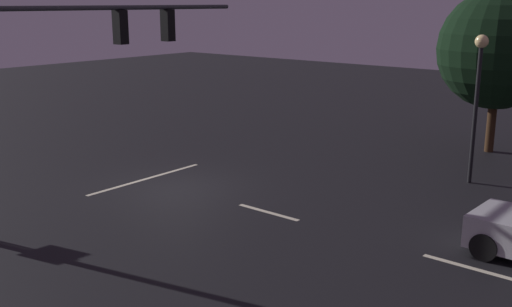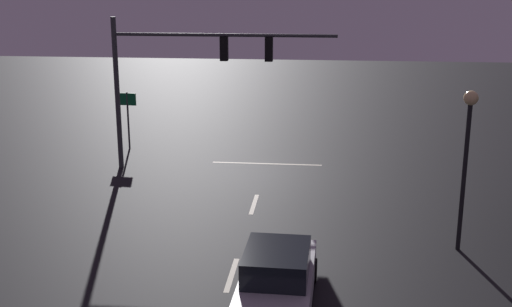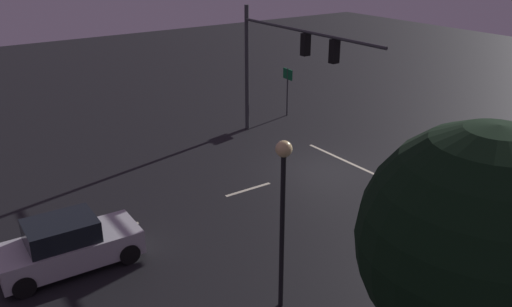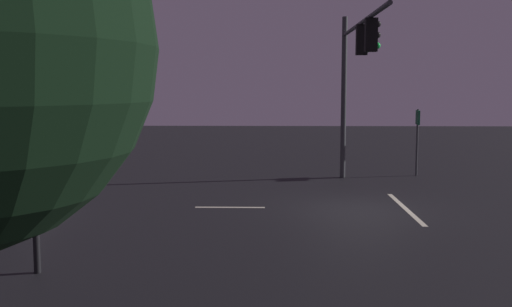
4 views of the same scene
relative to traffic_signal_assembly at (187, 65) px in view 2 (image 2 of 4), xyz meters
The scene contains 8 objects.
ground_plane 5.72m from the traffic_signal_assembly, behind, with size 80.00×80.00×0.00m, color black.
traffic_signal_assembly is the anchor object (origin of this frame).
lane_dash_far 7.15m from the traffic_signal_assembly, 127.70° to the left, with size 2.20×0.16×0.01m, color beige.
lane_dash_mid 11.78m from the traffic_signal_assembly, 107.89° to the left, with size 2.20×0.16×0.01m, color beige.
stop_bar 5.83m from the traffic_signal_assembly, 160.33° to the right, with size 5.00×0.16×0.01m, color beige.
car_approaching 13.56m from the traffic_signal_assembly, 111.46° to the left, with size 2.01×4.41×1.70m.
street_lamp_left_kerb 12.81m from the traffic_signal_assembly, 142.49° to the left, with size 0.44×0.44×5.03m.
route_sign 5.55m from the traffic_signal_assembly, 40.78° to the right, with size 0.90×0.14×2.84m.
Camera 2 is at (-2.46, 26.82, 8.26)m, focal length 45.46 mm.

